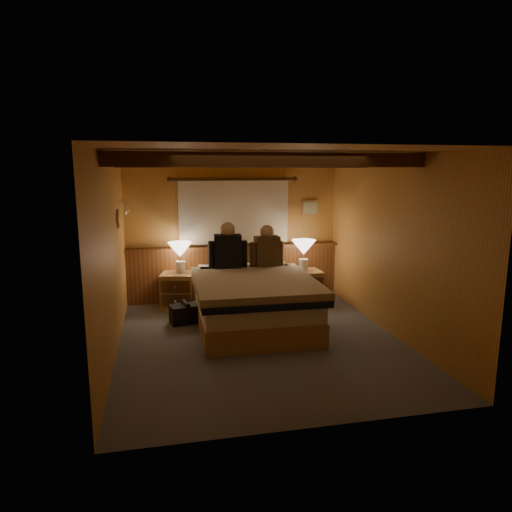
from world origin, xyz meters
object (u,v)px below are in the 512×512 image
object	(u,v)px
lamp_right	(304,249)
duffel_bag	(186,313)
nightstand_right	(305,287)
person_right	(267,249)
bed	(253,301)
lamp_left	(180,252)
nightstand_left	(178,290)
person_left	(228,249)

from	to	relation	value
lamp_right	duffel_bag	distance (m)	2.20
nightstand_right	person_right	bearing A→B (deg)	-166.10
nightstand_right	duffel_bag	world-z (taller)	nightstand_right
bed	lamp_right	size ratio (longest dim) A/B	4.14
lamp_left	person_right	bearing A→B (deg)	-17.74
nightstand_right	lamp_right	xyz separation A→B (m)	(-0.04, 0.02, 0.64)
nightstand_left	person_left	xyz separation A→B (m)	(0.76, -0.43, 0.72)
nightstand_right	person_right	world-z (taller)	person_right
bed	lamp_right	xyz separation A→B (m)	(1.04, 0.95, 0.54)
nightstand_right	person_left	xyz separation A→B (m)	(-1.33, -0.21, 0.73)
lamp_left	nightstand_left	bearing A→B (deg)	172.99
nightstand_left	lamp_right	xyz separation A→B (m)	(2.05, -0.20, 0.63)
nightstand_left	person_right	size ratio (longest dim) A/B	0.89
nightstand_right	nightstand_left	bearing A→B (deg)	171.46
bed	nightstand_left	xyz separation A→B (m)	(-1.01, 1.15, -0.09)
nightstand_right	lamp_right	world-z (taller)	lamp_right
lamp_left	person_left	size ratio (longest dim) A/B	0.69
lamp_right	lamp_left	bearing A→B (deg)	174.47
nightstand_left	person_right	distance (m)	1.60
person_right	nightstand_left	bearing A→B (deg)	158.34
duffel_bag	nightstand_right	bearing A→B (deg)	3.62
lamp_left	lamp_right	distance (m)	2.01
nightstand_right	lamp_right	bearing A→B (deg)	149.23
nightstand_right	person_left	distance (m)	1.53
lamp_left	person_right	size ratio (longest dim) A/B	0.75
bed	duffel_bag	xyz separation A→B (m)	(-0.93, 0.35, -0.23)
nightstand_right	duffel_bag	size ratio (longest dim) A/B	1.12
bed	person_left	bearing A→B (deg)	110.21
lamp_left	person_right	distance (m)	1.39
bed	nightstand_left	size ratio (longest dim) A/B	3.57
person_right	duffel_bag	bearing A→B (deg)	-168.22
nightstand_right	person_right	distance (m)	1.02
bed	lamp_right	world-z (taller)	lamp_right
person_left	person_right	xyz separation A→B (m)	(0.62, 0.00, -0.03)
duffel_bag	nightstand_left	bearing A→B (deg)	82.83
person_left	person_right	distance (m)	0.62
person_right	nightstand_right	bearing A→B (deg)	12.13
bed	lamp_left	distance (m)	1.59
lamp_left	nightstand_right	bearing A→B (deg)	-5.99
bed	duffel_bag	distance (m)	1.02
person_left	duffel_bag	distance (m)	1.16
nightstand_left	lamp_right	bearing A→B (deg)	6.44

